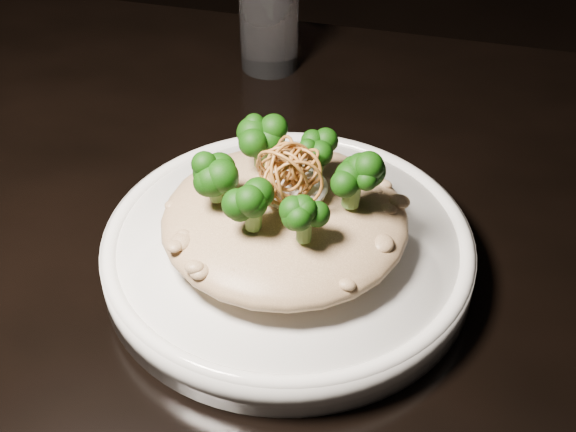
# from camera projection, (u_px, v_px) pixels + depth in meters

# --- Properties ---
(table) EXTENTS (1.10, 0.80, 0.75)m
(table) POSITION_uv_depth(u_px,v_px,m) (271.00, 305.00, 0.74)
(table) COLOR black
(table) RESTS_ON ground
(plate) EXTENTS (0.30, 0.30, 0.03)m
(plate) POSITION_uv_depth(u_px,v_px,m) (288.00, 253.00, 0.65)
(plate) COLOR white
(plate) RESTS_ON table
(risotto) EXTENTS (0.19, 0.19, 0.04)m
(risotto) POSITION_uv_depth(u_px,v_px,m) (285.00, 220.00, 0.63)
(risotto) COLOR brown
(risotto) RESTS_ON plate
(broccoli) EXTENTS (0.13, 0.13, 0.05)m
(broccoli) POSITION_uv_depth(u_px,v_px,m) (282.00, 174.00, 0.60)
(broccoli) COLOR black
(broccoli) RESTS_ON risotto
(cheese) EXTENTS (0.05, 0.05, 0.02)m
(cheese) POSITION_uv_depth(u_px,v_px,m) (293.00, 187.00, 0.61)
(cheese) COLOR white
(cheese) RESTS_ON risotto
(shallots) EXTENTS (0.06, 0.06, 0.04)m
(shallots) POSITION_uv_depth(u_px,v_px,m) (293.00, 166.00, 0.59)
(shallots) COLOR brown
(shallots) RESTS_ON cheese
(drinking_glass) EXTENTS (0.08, 0.08, 0.11)m
(drinking_glass) POSITION_uv_depth(u_px,v_px,m) (269.00, 20.00, 0.88)
(drinking_glass) COLOR white
(drinking_glass) RESTS_ON table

